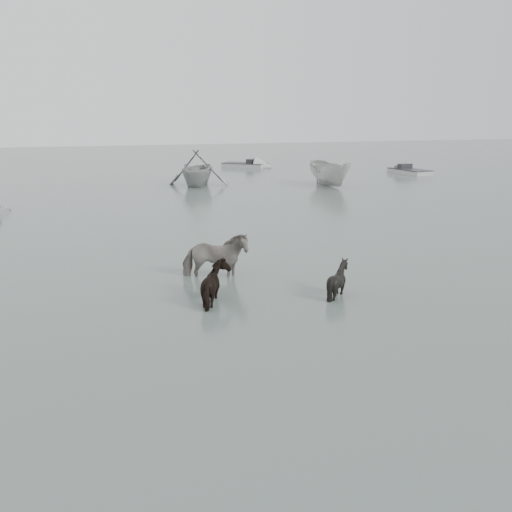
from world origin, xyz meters
The scene contains 8 objects.
ground centered at (0.00, 0.00, 0.00)m, with size 140.00×140.00×0.00m, color #4F5E57.
pony_pinto centered at (-1.86, 2.16, 0.85)m, with size 0.91×2.00×1.69m, color black.
pony_dark centered at (-2.28, -0.09, 0.67)m, with size 1.32×1.13×1.33m, color black.
pony_black centered at (0.97, -0.44, 0.60)m, with size 0.97×1.09×1.21m, color black.
rowboat_trail centered at (1.70, 23.57, 1.26)m, with size 4.12×4.77×2.51m, color #9C9E9C.
boat_small centered at (10.07, 20.92, 0.91)m, with size 1.78×4.74×1.83m, color #B7B8B3.
skiff_port centered at (19.00, 25.73, 0.38)m, with size 4.97×1.60×0.75m, color #ADB0AD, non-canonical shape.
skiff_mid centered at (7.97, 34.63, 0.38)m, with size 5.27×1.60×0.75m, color #AEB1AE, non-canonical shape.
Camera 1 is at (-5.35, -13.99, 4.89)m, focal length 40.00 mm.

